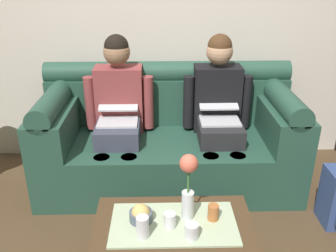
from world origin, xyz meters
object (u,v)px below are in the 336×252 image
at_px(snack_bowl, 141,214).
at_px(cup_far_center, 143,227).
at_px(person_left, 119,107).
at_px(coffee_table, 174,230).
at_px(cup_near_left, 213,212).
at_px(cup_near_right, 192,231).
at_px(flower_vase, 188,182).
at_px(couch, 169,139).
at_px(cup_far_left, 170,220).
at_px(person_right, 218,107).

relative_size(snack_bowl, cup_far_center, 1.04).
distance_m(person_left, coffee_table, 1.19).
height_order(cup_near_left, cup_near_right, cup_near_left).
bearing_deg(coffee_table, flower_vase, 32.05).
bearing_deg(couch, coffee_table, -90.00).
bearing_deg(cup_near_left, cup_far_center, -160.94).
relative_size(person_left, flower_vase, 2.96).
xyz_separation_m(flower_vase, cup_far_center, (-0.25, -0.16, -0.17)).
xyz_separation_m(person_left, flower_vase, (0.48, -1.01, -0.06)).
relative_size(couch, person_left, 1.69).
height_order(coffee_table, cup_near_left, cup_near_left).
bearing_deg(cup_far_center, cup_far_left, 29.00).
xyz_separation_m(flower_vase, cup_near_left, (0.15, -0.02, -0.19)).
distance_m(couch, cup_far_left, 1.10).
bearing_deg(couch, flower_vase, -85.34).
relative_size(snack_bowl, cup_near_right, 1.57).
distance_m(flower_vase, cup_near_left, 0.24).
xyz_separation_m(cup_near_right, cup_far_left, (-0.11, 0.09, 0.00)).
height_order(person_right, flower_vase, person_right).
xyz_separation_m(person_left, cup_far_left, (0.38, -1.09, -0.26)).
distance_m(person_right, cup_far_center, 1.33).
distance_m(person_right, cup_far_left, 1.20).
bearing_deg(flower_vase, cup_far_left, -143.13).
distance_m(couch, cup_near_left, 1.07).
bearing_deg(cup_far_center, person_right, 63.99).
bearing_deg(person_left, cup_far_center, -78.90).
height_order(person_right, cup_near_right, person_right).
height_order(coffee_table, cup_far_center, cup_far_center).
bearing_deg(snack_bowl, flower_vase, 4.91).
relative_size(flower_vase, cup_near_right, 4.83).
bearing_deg(coffee_table, cup_far_left, -129.71).
bearing_deg(cup_far_left, person_right, 68.76).
height_order(cup_far_center, cup_far_left, cup_far_center).
bearing_deg(cup_near_right, snack_bowl, 151.65).
distance_m(coffee_table, cup_near_right, 0.18).
relative_size(coffee_table, cup_near_right, 10.81).
xyz_separation_m(couch, cup_near_left, (0.23, -1.04, 0.03)).
bearing_deg(person_right, snack_bowl, -119.61).
bearing_deg(coffee_table, couch, 90.00).
bearing_deg(cup_near_left, flower_vase, 171.06).
xyz_separation_m(couch, person_left, (-0.40, -0.00, 0.28)).
relative_size(flower_vase, cup_far_center, 3.21).
bearing_deg(coffee_table, cup_far_center, -147.38).
xyz_separation_m(person_left, cup_near_right, (0.49, -1.19, -0.26)).
height_order(snack_bowl, cup_far_left, snack_bowl).
height_order(cup_near_left, cup_far_left, cup_near_left).
relative_size(person_left, snack_bowl, 9.12).
bearing_deg(person_left, snack_bowl, -78.30).
xyz_separation_m(snack_bowl, cup_far_left, (0.16, -0.06, 0.00)).
bearing_deg(cup_far_left, flower_vase, 36.87).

